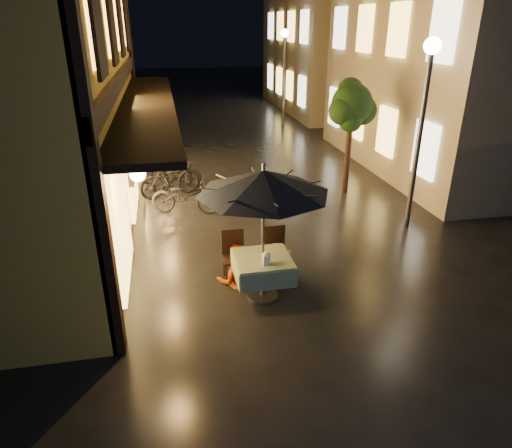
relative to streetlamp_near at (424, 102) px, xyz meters
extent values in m
plane|color=black|center=(-3.00, -2.00, -2.92)|extent=(90.00, 90.00, 0.00)
cube|color=gold|center=(-8.75, 2.00, 0.58)|extent=(4.50, 11.00, 7.00)
cube|color=black|center=(-6.47, 2.00, 0.38)|extent=(0.12, 11.00, 0.35)
cube|color=black|center=(-5.90, 2.00, -0.17)|extent=(1.20, 10.50, 0.12)
cube|color=#EFBA50|center=(-6.44, -1.50, 1.68)|extent=(0.10, 0.90, 1.50)
cube|color=#EFBA50|center=(-6.44, 1.00, 1.68)|extent=(0.10, 0.90, 1.50)
cube|color=#EFBA50|center=(-6.44, 3.50, 1.68)|extent=(0.10, 0.90, 1.50)
cube|color=#EFBA50|center=(-6.44, 6.00, 1.68)|extent=(0.10, 0.90, 1.50)
cube|color=#EFBA50|center=(-6.44, -1.50, -1.52)|extent=(0.10, 2.20, 2.40)
cube|color=#EFBA50|center=(-6.44, 2.00, -1.52)|extent=(0.10, 2.20, 2.40)
cube|color=#EFBA50|center=(-6.44, 5.50, -1.52)|extent=(0.10, 2.20, 2.40)
cube|color=tan|center=(4.50, 4.50, 0.33)|extent=(7.00, 9.00, 6.50)
cube|color=#EFBA50|center=(0.95, 1.20, -1.42)|extent=(0.10, 1.00, 1.40)
cube|color=#EFBA50|center=(0.95, 1.20, 1.38)|extent=(0.10, 1.00, 1.40)
cube|color=#EFBA50|center=(0.95, 3.40, -1.42)|extent=(0.10, 1.00, 1.40)
cube|color=#EFBA50|center=(0.95, 3.40, 1.38)|extent=(0.10, 1.00, 1.40)
cube|color=#EFBA50|center=(0.95, 5.60, -1.42)|extent=(0.10, 1.00, 1.40)
cube|color=#EFBA50|center=(0.95, 5.60, 1.38)|extent=(0.10, 1.00, 1.40)
cube|color=#EFBA50|center=(0.95, 7.80, -1.42)|extent=(0.10, 1.00, 1.40)
cube|color=#EFBA50|center=(0.95, 7.80, 1.38)|extent=(0.10, 1.00, 1.40)
cube|color=tan|center=(4.50, 16.00, 0.58)|extent=(7.00, 10.00, 7.00)
cube|color=#EFBA50|center=(0.95, 12.20, -1.42)|extent=(0.10, 1.00, 1.40)
cube|color=#EFBA50|center=(0.95, 12.20, 1.38)|extent=(0.10, 1.00, 1.40)
cube|color=#EFBA50|center=(0.95, 14.40, -1.42)|extent=(0.10, 1.00, 1.40)
cube|color=#EFBA50|center=(0.95, 14.40, 1.38)|extent=(0.10, 1.00, 1.40)
cube|color=#EFBA50|center=(0.95, 16.60, -1.42)|extent=(0.10, 1.00, 1.40)
cube|color=#EFBA50|center=(0.95, 16.60, 1.38)|extent=(0.10, 1.00, 1.40)
cube|color=#EFBA50|center=(0.95, 18.80, -1.42)|extent=(0.10, 1.00, 1.40)
cube|color=#EFBA50|center=(0.95, 18.80, 1.38)|extent=(0.10, 1.00, 1.40)
cylinder|color=black|center=(-0.60, 2.50, -1.82)|extent=(0.16, 0.16, 2.20)
sphere|color=black|center=(-0.60, 2.50, -0.42)|extent=(1.10, 1.10, 1.10)
sphere|color=black|center=(-0.25, 2.60, -0.62)|extent=(0.80, 0.80, 0.80)
sphere|color=black|center=(-0.90, 2.35, -0.57)|extent=(0.76, 0.76, 0.76)
sphere|color=black|center=(-0.55, 2.80, -0.12)|extent=(0.70, 0.70, 0.70)
sphere|color=black|center=(-0.70, 2.25, -0.82)|extent=(0.60, 0.60, 0.60)
cylinder|color=#59595E|center=(0.00, 0.00, -0.92)|extent=(0.12, 0.12, 4.00)
sphere|color=#FFE7C4|center=(0.00, 0.00, 1.13)|extent=(0.36, 0.36, 0.36)
cylinder|color=#59595E|center=(0.00, 12.00, -0.92)|extent=(0.12, 0.12, 4.00)
sphere|color=#FFE7C4|center=(0.00, 12.00, 1.13)|extent=(0.36, 0.36, 0.36)
cylinder|color=#59595E|center=(-4.07, -2.36, -2.56)|extent=(0.10, 0.10, 0.72)
cylinder|color=#59595E|center=(-4.07, -2.36, -2.90)|extent=(0.56, 0.56, 0.04)
cube|color=#2E512D|center=(-4.07, -2.36, -2.17)|extent=(0.95, 0.95, 0.06)
cube|color=#2E512D|center=(-3.60, -2.36, -2.33)|extent=(0.04, 0.95, 0.33)
cube|color=#2E512D|center=(-4.55, -2.36, -2.33)|extent=(0.04, 0.95, 0.33)
cube|color=#2E512D|center=(-4.07, -1.89, -2.33)|extent=(0.95, 0.04, 0.33)
cube|color=#2E512D|center=(-4.07, -2.84, -2.33)|extent=(0.95, 0.04, 0.33)
cylinder|color=#59595E|center=(-4.07, -2.36, -1.77)|extent=(0.05, 0.05, 2.30)
cone|color=black|center=(-4.07, -2.36, -0.77)|extent=(2.21, 2.21, 0.40)
cylinder|color=#59595E|center=(-4.07, -2.36, -0.52)|extent=(0.06, 0.06, 0.12)
cube|color=black|center=(-4.47, -1.71, -2.47)|extent=(0.42, 0.42, 0.05)
cube|color=black|center=(-4.47, -1.52, -2.22)|extent=(0.42, 0.04, 0.55)
cylinder|color=black|center=(-4.65, -1.89, -2.70)|extent=(0.04, 0.04, 0.43)
cylinder|color=black|center=(-4.29, -1.89, -2.70)|extent=(0.04, 0.04, 0.43)
cylinder|color=black|center=(-4.65, -1.53, -2.70)|extent=(0.04, 0.04, 0.43)
cylinder|color=black|center=(-4.29, -1.53, -2.70)|extent=(0.04, 0.04, 0.43)
cube|color=black|center=(-3.67, -1.71, -2.47)|extent=(0.42, 0.42, 0.05)
cube|color=black|center=(-3.67, -1.52, -2.22)|extent=(0.42, 0.04, 0.55)
cylinder|color=black|center=(-3.85, -1.89, -2.70)|extent=(0.04, 0.04, 0.43)
cylinder|color=black|center=(-3.49, -1.89, -2.70)|extent=(0.04, 0.04, 0.43)
cylinder|color=black|center=(-3.85, -1.53, -2.70)|extent=(0.04, 0.04, 0.43)
cylinder|color=black|center=(-3.49, -1.53, -2.70)|extent=(0.04, 0.04, 0.43)
cube|color=white|center=(-4.07, -2.61, -2.05)|extent=(0.11, 0.11, 0.18)
cube|color=#FFD88C|center=(-4.07, -2.61, -2.06)|extent=(0.07, 0.07, 0.12)
cone|color=white|center=(-4.07, -2.61, -1.92)|extent=(0.16, 0.16, 0.07)
imported|color=#BB3E00|center=(-4.46, -1.79, -2.16)|extent=(0.76, 0.61, 1.51)
imported|color=orange|center=(-3.69, -1.85, -2.20)|extent=(0.98, 0.64, 1.43)
imported|color=black|center=(-5.17, 1.83, -2.46)|extent=(1.84, 1.05, 0.92)
imported|color=black|center=(-5.50, 3.15, -2.39)|extent=(1.83, 1.07, 1.06)
imported|color=black|center=(-5.31, 3.65, -2.51)|extent=(1.63, 1.08, 0.81)
imported|color=black|center=(-5.59, 4.30, -2.47)|extent=(1.54, 0.62, 0.90)
imported|color=black|center=(-5.79, 5.50, -2.43)|extent=(1.96, 1.27, 0.97)
imported|color=black|center=(-5.62, 6.62, -2.45)|extent=(1.59, 0.67, 0.93)
camera|label=1|loc=(-5.56, -9.15, 1.57)|focal=32.00mm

